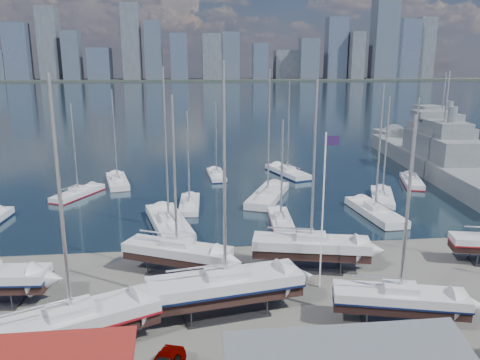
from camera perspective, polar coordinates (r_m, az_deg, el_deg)
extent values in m
plane|color=#605E59|center=(38.67, 6.04, -13.38)|extent=(1400.00, 1400.00, 0.00)
cube|color=#182837|center=(344.11, -5.28, 10.67)|extent=(1400.00, 600.00, 0.40)
cube|color=#2D332D|center=(603.84, -5.88, 12.04)|extent=(1400.00, 80.00, 2.20)
cube|color=#475166|center=(624.98, -25.50, 13.93)|extent=(26.62, 20.30, 64.32)
cube|color=#595E66|center=(624.66, -22.21, 15.14)|extent=(22.49, 24.47, 83.83)
cube|color=#3D4756|center=(610.93, -19.80, 14.08)|extent=(19.55, 21.83, 55.97)
cube|color=#475166|center=(610.97, -16.70, 13.42)|extent=(26.03, 30.49, 37.14)
cube|color=#595E66|center=(594.57, -13.10, 16.08)|extent=(21.60, 16.58, 87.63)
cube|color=#3D4756|center=(593.42, -10.49, 15.24)|extent=(19.42, 28.42, 67.60)
cube|color=#475166|center=(595.32, -7.43, 14.69)|extent=(20.24, 23.80, 54.09)
cube|color=#595E66|center=(592.97, -3.36, 14.78)|extent=(24.62, 19.72, 54.00)
cube|color=#3D4756|center=(592.86, -1.17, 14.89)|extent=(20.75, 17.93, 55.97)
cube|color=#475166|center=(595.60, 2.46, 14.26)|extent=(18.36, 16.25, 43.03)
cube|color=#595E66|center=(620.71, 5.57, 13.84)|extent=(28.49, 22.03, 35.69)
cube|color=#3D4756|center=(609.30, 8.37, 14.40)|extent=(23.34, 17.87, 49.11)
cube|color=#475166|center=(634.82, 11.62, 15.45)|extent=(25.35, 19.79, 75.95)
cube|color=#595E66|center=(635.93, 13.83, 14.51)|extent=(17.00, 27.45, 57.67)
cube|color=#3D4756|center=(650.37, 17.16, 16.42)|extent=(29.28, 24.05, 106.04)
cube|color=#475166|center=(671.33, 19.33, 14.80)|extent=(30.82, 28.37, 74.41)
cube|color=#595E66|center=(686.23, 21.60, 14.71)|extent=(21.74, 17.03, 77.48)
cube|color=#2D2D33|center=(32.87, -19.50, -19.28)|extent=(6.42, 4.89, 0.16)
cube|color=black|center=(32.08, -19.72, -16.95)|extent=(10.68, 6.77, 0.85)
cube|color=silver|center=(31.66, -19.85, -15.62)|extent=(10.87, 7.17, 0.85)
cube|color=maroon|center=(31.85, -19.79, -16.24)|extent=(10.98, 7.25, 0.17)
cube|color=silver|center=(31.35, -19.95, -14.54)|extent=(3.16, 2.74, 0.50)
cylinder|color=#B2B2B7|center=(28.84, -21.06, -2.30)|extent=(0.22, 0.22, 14.32)
cube|color=#2D2D33|center=(41.69, -7.58, -11.21)|extent=(5.69, 4.40, 0.16)
cube|color=black|center=(41.08, -7.64, -9.32)|extent=(9.43, 6.15, 0.75)
cube|color=silver|center=(40.80, -7.68, -8.34)|extent=(9.61, 6.50, 0.75)
cube|color=silver|center=(40.57, -7.71, -7.52)|extent=(2.81, 2.45, 0.50)
cylinder|color=#B2B2B7|center=(38.80, -7.99, 0.91)|extent=(0.22, 0.22, 12.70)
cube|color=#2D2D33|center=(35.46, -1.78, -15.82)|extent=(6.51, 3.88, 0.16)
cube|color=black|center=(34.72, -1.80, -13.58)|extent=(11.38, 4.65, 0.89)
cube|color=silver|center=(34.32, -1.81, -12.26)|extent=(11.47, 5.11, 0.89)
cube|color=#0B153A|center=(34.50, -1.81, -12.87)|extent=(11.58, 5.16, 0.18)
cube|color=silver|center=(34.03, -1.82, -11.21)|extent=(3.07, 2.34, 0.50)
cylinder|color=#B2B2B7|center=(31.67, -1.92, 0.75)|extent=(0.22, 0.22, 14.97)
cube|color=#2D2D33|center=(42.85, 8.53, -10.53)|extent=(6.03, 3.76, 0.16)
cube|color=black|center=(42.25, 8.60, -8.64)|extent=(10.45, 4.66, 0.81)
cube|color=silver|center=(41.95, 8.64, -7.61)|extent=(10.55, 5.07, 0.81)
cube|color=silver|center=(41.72, 8.67, -6.77)|extent=(2.86, 2.24, 0.50)
cylinder|color=#B2B2B7|center=(39.91, 9.01, 2.16)|extent=(0.22, 0.22, 13.72)
cube|color=#2D2D33|center=(35.75, 18.62, -16.34)|extent=(5.31, 3.43, 0.16)
cube|color=black|center=(35.05, 18.81, -14.24)|extent=(9.15, 4.35, 0.71)
cube|color=silver|center=(34.74, 18.90, -13.20)|extent=(9.24, 4.71, 0.71)
cube|color=#0B153A|center=(34.88, 18.86, -13.68)|extent=(9.33, 4.76, 0.14)
cube|color=silver|center=(34.47, 18.98, -12.30)|extent=(2.54, 2.02, 0.50)
cylinder|color=#B2B2B7|center=(32.45, 19.76, -3.09)|extent=(0.22, 0.22, 12.02)
cube|color=black|center=(68.74, -19.09, -2.08)|extent=(5.87, 8.89, 0.71)
cube|color=silver|center=(68.56, -19.13, -1.51)|extent=(6.20, 9.06, 0.71)
cube|color=maroon|center=(68.64, -19.11, -1.77)|extent=(6.26, 9.15, 0.14)
cube|color=silver|center=(68.41, -19.17, -1.02)|extent=(2.33, 2.65, 0.50)
cylinder|color=#B2B2B7|center=(67.26, -19.55, 3.72)|extent=(0.22, 0.22, 11.99)
cube|color=black|center=(73.87, -14.68, -0.73)|extent=(4.44, 10.20, 0.79)
cube|color=silver|center=(73.68, -14.72, -0.13)|extent=(4.85, 10.29, 0.79)
cube|color=silver|center=(73.54, -14.75, 0.36)|extent=(2.16, 2.78, 0.50)
cylinder|color=#B2B2B7|center=(72.37, -15.05, 5.33)|extent=(0.22, 0.22, 13.39)
cube|color=black|center=(53.13, -8.65, -6.15)|extent=(5.49, 12.51, 0.97)
cube|color=silver|center=(52.81, -8.68, -5.16)|extent=(5.99, 12.62, 0.97)
cube|color=#0B153A|center=(52.96, -8.67, -5.62)|extent=(6.05, 12.75, 0.19)
cube|color=silver|center=(52.58, -8.71, -4.40)|extent=(2.66, 3.42, 0.50)
cylinder|color=#B2B2B7|center=(50.70, -9.04, 4.19)|extent=(0.22, 0.22, 16.43)
cube|color=black|center=(60.15, -6.16, -3.58)|extent=(2.45, 8.63, 0.68)
cube|color=silver|center=(59.95, -6.17, -2.96)|extent=(2.80, 8.65, 0.68)
cube|color=silver|center=(59.78, -6.19, -2.42)|extent=(1.54, 2.20, 0.50)
cylinder|color=#B2B2B7|center=(58.50, -6.32, 2.78)|extent=(0.22, 0.22, 11.53)
cube|color=black|center=(75.92, -2.89, 0.13)|extent=(2.47, 8.50, 0.67)
cube|color=silver|center=(75.77, -2.90, 0.62)|extent=(2.82, 8.52, 0.67)
cube|color=#0B153A|center=(75.84, -2.90, 0.40)|extent=(2.85, 8.60, 0.13)
cube|color=silver|center=(75.64, -2.90, 1.06)|extent=(1.53, 2.17, 0.50)
cylinder|color=#B2B2B7|center=(74.64, -2.95, 5.12)|extent=(0.22, 0.22, 11.34)
cube|color=black|center=(54.07, 4.97, -5.55)|extent=(2.67, 8.40, 0.66)
cube|color=silver|center=(53.86, 4.99, -4.88)|extent=(3.02, 8.43, 0.66)
cube|color=maroon|center=(53.95, 4.98, -5.19)|extent=(3.05, 8.51, 0.13)
cube|color=silver|center=(53.68, 5.00, -4.30)|extent=(1.56, 2.18, 0.50)
cylinder|color=#B2B2B7|center=(52.28, 5.12, 1.27)|extent=(0.22, 0.22, 11.15)
cube|color=black|center=(63.56, 3.41, -2.68)|extent=(7.39, 12.11, 0.96)
cube|color=silver|center=(63.30, 3.42, -1.85)|extent=(7.86, 12.31, 0.96)
cube|color=silver|center=(63.11, 3.43, -1.21)|extent=(3.04, 3.55, 0.50)
cylinder|color=#B2B2B7|center=(61.57, 3.54, 5.85)|extent=(0.22, 0.22, 16.16)
cube|color=black|center=(78.04, 5.78, 0.40)|extent=(5.46, 10.85, 0.85)
cube|color=silver|center=(77.85, 5.80, 1.00)|extent=(5.89, 10.98, 0.85)
cube|color=#0B153A|center=(77.94, 5.79, 0.73)|extent=(5.95, 11.09, 0.17)
cube|color=silver|center=(77.71, 5.81, 1.49)|extent=(2.46, 3.04, 0.50)
cylinder|color=#B2B2B7|center=(76.56, 5.93, 6.54)|extent=(0.22, 0.22, 14.28)
cube|color=black|center=(58.82, 16.07, -4.53)|extent=(3.45, 11.05, 0.87)
cube|color=silver|center=(58.56, 16.13, -3.72)|extent=(3.91, 11.09, 0.87)
cube|color=silver|center=(58.37, 16.17, -3.08)|extent=(2.04, 2.86, 0.50)
cylinder|color=#B2B2B7|center=(56.80, 16.65, 3.79)|extent=(0.22, 0.22, 14.69)
cube|color=black|center=(65.64, 16.91, -2.67)|extent=(5.43, 9.82, 0.77)
cube|color=silver|center=(65.43, 16.95, -2.02)|extent=(5.81, 9.96, 0.77)
cube|color=#0B153A|center=(65.53, 16.93, -2.32)|extent=(5.86, 10.05, 0.15)
cube|color=silver|center=(65.27, 16.99, -1.48)|extent=(2.34, 2.81, 0.50)
cylinder|color=#B2B2B7|center=(63.99, 17.38, 3.92)|extent=(0.22, 0.22, 12.98)
cube|color=black|center=(76.37, 20.16, -0.64)|extent=(4.89, 9.30, 0.73)
cube|color=silver|center=(76.20, 20.21, -0.11)|extent=(5.25, 9.42, 0.73)
cube|color=maroon|center=(76.28, 20.19, -0.36)|extent=(5.30, 9.51, 0.15)
cube|color=silver|center=(76.07, 20.25, 0.33)|extent=(2.16, 2.63, 0.50)
cylinder|color=#B2B2B7|center=(75.02, 20.61, 4.70)|extent=(0.22, 0.22, 12.25)
cube|color=slate|center=(85.68, 23.15, 1.11)|extent=(14.53, 53.51, 4.76)
cube|color=slate|center=(84.95, 23.41, 3.86)|extent=(8.87, 19.17, 3.60)
cube|color=slate|center=(84.55, 23.60, 5.86)|extent=(6.27, 11.09, 2.40)
cube|color=slate|center=(89.22, 22.38, 7.43)|extent=(6.50, 5.94, 1.20)
cylinder|color=#B2B2B7|center=(84.10, 23.94, 9.36)|extent=(0.30, 0.30, 8.00)
cube|color=slate|center=(104.10, 22.98, 3.14)|extent=(10.46, 45.56, 4.06)
cube|color=slate|center=(103.54, 23.17, 5.22)|extent=(6.90, 16.18, 3.60)
cube|color=slate|center=(103.20, 23.33, 6.87)|extent=(4.97, 9.32, 2.40)
cube|color=slate|center=(106.81, 22.07, 8.10)|extent=(5.37, 4.87, 1.20)
cylinder|color=#B2B2B7|center=(102.82, 23.60, 9.74)|extent=(0.30, 0.30, 8.00)
imported|color=gray|center=(30.35, 11.59, -20.22)|extent=(4.82, 2.95, 1.50)
cylinder|color=white|center=(37.37, 10.04, -3.95)|extent=(0.12, 0.12, 12.72)
cube|color=#24133C|center=(36.23, 11.22, 4.75)|extent=(1.06, 0.05, 0.74)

